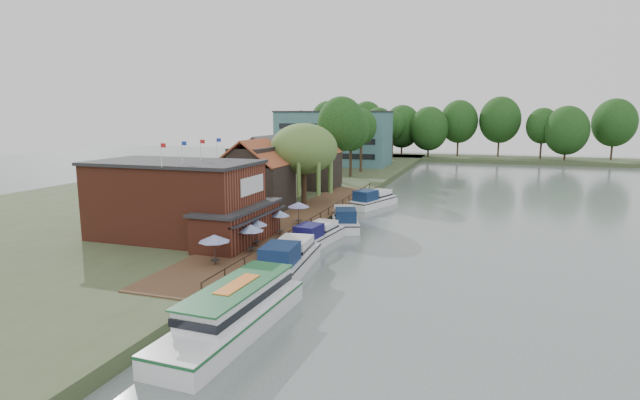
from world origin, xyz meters
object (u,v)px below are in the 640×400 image
(umbrella_2, at_px, (256,233))
(umbrella_4, at_px, (299,213))
(cruiser_1, at_px, (317,232))
(cruiser_3, at_px, (373,198))
(willow, at_px, (304,164))
(hotel_block, at_px, (334,138))
(cottage_c, at_px, (314,161))
(tour_boat, at_px, (233,310))
(pub, at_px, (194,200))
(cruiser_2, at_px, (345,216))
(cottage_b, at_px, (267,166))
(umbrella_1, at_px, (251,239))
(umbrella_3, at_px, (280,222))
(swan, at_px, (268,302))
(cottage_a, at_px, (255,175))
(umbrella_0, at_px, (215,250))
(cruiser_0, at_px, (288,255))

(umbrella_2, distance_m, umbrella_4, 9.39)
(cruiser_1, relative_size, cruiser_3, 0.92)
(willow, xyz_separation_m, cruiser_3, (7.56, 6.80, -4.98))
(hotel_block, distance_m, cottage_c, 37.90)
(umbrella_4, distance_m, tour_boat, 24.29)
(pub, bearing_deg, cruiser_2, 51.38)
(pub, relative_size, tour_boat, 1.56)
(cruiser_2, bearing_deg, hotel_block, 89.65)
(cottage_b, relative_size, umbrella_1, 4.04)
(pub, height_order, cottage_b, cottage_b)
(umbrella_3, bearing_deg, umbrella_1, -88.67)
(pub, bearing_deg, swan, -40.99)
(cottage_a, bearing_deg, willow, 48.01)
(umbrella_3, bearing_deg, umbrella_4, 89.56)
(willow, distance_m, cruiser_2, 10.98)
(willow, relative_size, cruiser_2, 1.06)
(pub, bearing_deg, cottage_b, 99.09)
(cottage_b, distance_m, umbrella_0, 33.58)
(umbrella_2, distance_m, cruiser_0, 4.84)
(cottage_c, bearing_deg, cottage_a, -93.01)
(umbrella_1, xyz_separation_m, umbrella_3, (-0.15, 6.53, 0.00))
(umbrella_1, height_order, cruiser_0, umbrella_1)
(umbrella_2, height_order, swan, umbrella_2)
(umbrella_0, relative_size, umbrella_2, 1.03)
(umbrella_1, distance_m, umbrella_3, 6.53)
(umbrella_1, bearing_deg, cottage_b, 111.91)
(umbrella_1, distance_m, cruiser_0, 3.66)
(umbrella_4, bearing_deg, pub, -129.47)
(umbrella_2, xyz_separation_m, umbrella_3, (0.36, 4.44, 0.00))
(willow, relative_size, tour_boat, 0.81)
(willow, height_order, swan, willow)
(umbrella_0, xyz_separation_m, cruiser_2, (4.66, 20.38, -1.10))
(pub, height_order, tour_boat, pub)
(swan, bearing_deg, cruiser_0, 101.62)
(hotel_block, bearing_deg, umbrella_3, -77.40)
(cottage_c, bearing_deg, cruiser_0, -73.98)
(cruiser_0, distance_m, tour_boat, 11.92)
(cottage_c, height_order, tour_boat, cottage_c)
(cruiser_2, bearing_deg, umbrella_3, -129.22)
(cottage_a, height_order, umbrella_0, cottage_a)
(cottage_c, bearing_deg, cruiser_2, -62.26)
(umbrella_1, relative_size, umbrella_2, 1.00)
(umbrella_2, bearing_deg, umbrella_4, 87.59)
(cottage_b, relative_size, willow, 0.92)
(cottage_a, distance_m, swan, 29.26)
(cottage_c, relative_size, swan, 19.32)
(umbrella_4, height_order, tour_boat, umbrella_4)
(tour_boat, bearing_deg, umbrella_3, 107.11)
(willow, relative_size, umbrella_0, 4.26)
(cottage_a, relative_size, cruiser_3, 0.85)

